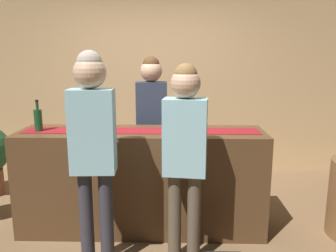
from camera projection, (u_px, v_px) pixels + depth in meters
name	position (u px, v px, depth m)	size (l,w,h in m)	color
ground_plane	(143.00, 227.00, 3.48)	(10.00, 10.00, 0.00)	brown
back_wall	(154.00, 73.00, 5.04)	(6.00, 0.12, 2.90)	tan
bar_counter	(142.00, 180.00, 3.37)	(2.36, 0.60, 1.00)	#543821
counter_runner_cloth	(141.00, 131.00, 3.27)	(2.24, 0.28, 0.01)	maroon
wine_bottle_green	(38.00, 120.00, 3.23)	(0.07, 0.07, 0.30)	#194723
wine_bottle_clear	(166.00, 120.00, 3.24)	(0.07, 0.07, 0.30)	#B2C6C1
wine_bottle_amber	(185.00, 118.00, 3.33)	(0.07, 0.07, 0.30)	brown
wine_glass_near_customer	(78.00, 118.00, 3.34)	(0.07, 0.07, 0.14)	silver
wine_glass_mid_counter	(102.00, 119.00, 3.33)	(0.07, 0.07, 0.14)	silver
bartender	(152.00, 115.00, 3.83)	(0.35, 0.24, 1.70)	#26262B
customer_sipping	(185.00, 145.00, 2.71)	(0.36, 0.24, 1.65)	brown
customer_browsing	(93.00, 138.00, 2.62)	(0.35, 0.25, 1.75)	#33333D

